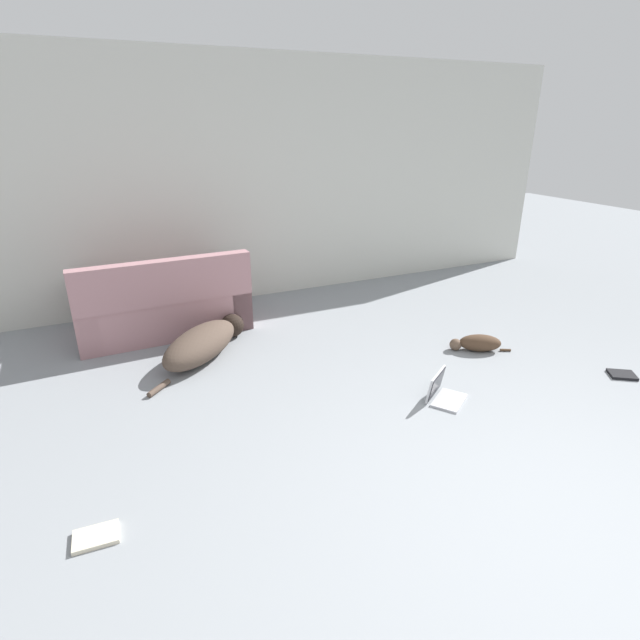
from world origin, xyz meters
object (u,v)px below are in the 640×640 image
(dog, at_px, (204,342))
(couch, at_px, (162,306))
(cat, at_px, (477,343))
(book_cream, at_px, (96,537))
(laptop_open, at_px, (441,391))
(book_black, at_px, (622,375))

(dog, bearing_deg, couch, 61.53)
(cat, bearing_deg, book_cream, 44.44)
(dog, bearing_deg, laptop_open, -89.54)
(dog, relative_size, book_cream, 4.73)
(couch, distance_m, book_cream, 2.84)
(dog, height_order, book_cream, dog)
(cat, xyz_separation_m, book_cream, (-3.35, -0.96, -0.06))
(dog, distance_m, book_black, 3.65)
(dog, xyz_separation_m, book_cream, (-1.00, -1.90, -0.13))
(couch, height_order, laptop_open, couch)
(couch, height_order, dog, couch)
(dog, height_order, laptop_open, dog)
(book_cream, bearing_deg, cat, 15.89)
(couch, height_order, cat, couch)
(dog, xyz_separation_m, cat, (2.35, -0.95, -0.07))
(book_black, bearing_deg, cat, 130.34)
(dog, relative_size, cat, 2.07)
(dog, bearing_deg, book_black, -74.90)
(couch, bearing_deg, cat, 143.83)
(laptop_open, xyz_separation_m, book_cream, (-2.50, -0.38, -0.06))
(laptop_open, relative_size, book_cream, 1.69)
(book_cream, bearing_deg, book_black, 0.56)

